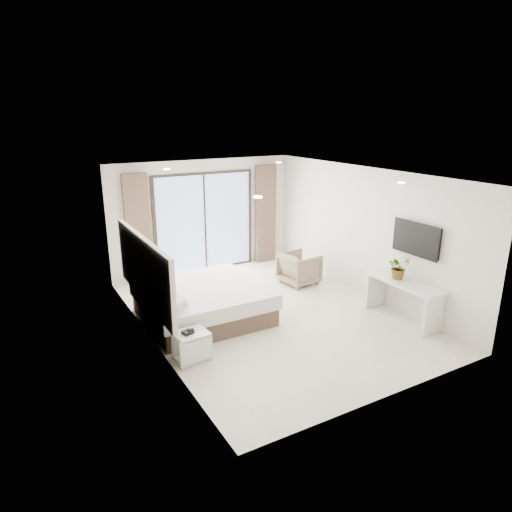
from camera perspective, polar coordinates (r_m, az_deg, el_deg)
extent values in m
plane|color=beige|center=(8.92, 1.73, -7.28)|extent=(6.20, 6.20, 0.00)
cube|color=silver|center=(11.12, -6.54, 4.97)|extent=(4.60, 0.02, 2.70)
cube|color=silver|center=(6.16, 17.03, -6.02)|extent=(4.60, 0.02, 2.70)
cube|color=silver|center=(7.56, -13.27, -1.36)|extent=(0.02, 6.20, 2.70)
cube|color=silver|center=(9.80, 13.40, 2.91)|extent=(0.02, 6.20, 2.70)
cube|color=white|center=(8.17, 1.90, 10.20)|extent=(4.60, 6.20, 0.02)
cube|color=silver|center=(8.08, -13.83, -1.68)|extent=(0.08, 3.00, 1.20)
cube|color=black|center=(8.77, 19.47, 2.05)|extent=(0.06, 1.00, 0.58)
cube|color=black|center=(8.74, 19.30, 2.02)|extent=(0.02, 1.04, 0.62)
cube|color=black|center=(11.13, -6.45, 4.19)|extent=(2.56, 0.04, 2.42)
cube|color=#91B3E8|center=(11.10, -6.39, 4.16)|extent=(2.40, 0.01, 2.30)
cube|color=brown|center=(10.50, -14.52, 3.21)|extent=(0.55, 0.14, 2.50)
cube|color=brown|center=(11.75, 1.19, 5.25)|extent=(0.55, 0.14, 2.50)
cylinder|color=white|center=(5.98, 0.23, 7.39)|extent=(0.12, 0.12, 0.02)
cylinder|color=white|center=(7.60, 17.71, 8.72)|extent=(0.12, 0.12, 0.02)
cylinder|color=white|center=(9.25, -11.11, 10.61)|extent=(0.12, 0.12, 0.02)
cylinder|color=white|center=(10.37, 2.88, 11.61)|extent=(0.12, 0.12, 0.02)
cube|color=brown|center=(8.75, -6.61, -6.65)|extent=(2.13, 2.02, 0.34)
cube|color=silver|center=(8.63, -6.68, -4.78)|extent=(2.22, 2.11, 0.28)
cube|color=white|center=(7.71, -9.99, -6.06)|extent=(0.28, 0.43, 0.14)
cube|color=white|center=(8.11, -11.10, -4.91)|extent=(0.28, 0.43, 0.14)
cube|color=white|center=(8.52, -12.12, -3.85)|extent=(0.28, 0.43, 0.14)
cube|color=white|center=(8.94, -13.02, -2.91)|extent=(0.28, 0.43, 0.14)
cube|color=silver|center=(7.25, -8.10, -9.62)|extent=(0.54, 0.46, 0.05)
cube|color=silver|center=(7.45, -7.96, -12.49)|extent=(0.54, 0.46, 0.05)
cube|color=silver|center=(7.20, -7.46, -11.73)|extent=(0.51, 0.09, 0.42)
cube|color=silver|center=(7.51, -8.56, -10.50)|extent=(0.51, 0.09, 0.42)
cube|color=black|center=(7.20, -8.52, -9.40)|extent=(0.20, 0.18, 0.05)
cube|color=silver|center=(8.85, 18.05, -3.18)|extent=(0.49, 1.57, 0.06)
cube|color=silver|center=(8.57, 21.27, -6.98)|extent=(0.47, 0.06, 0.71)
cube|color=silver|center=(9.44, 14.70, -4.10)|extent=(0.47, 0.06, 0.71)
imported|color=#33662D|center=(8.89, 17.40, -1.62)|extent=(0.46, 0.50, 0.35)
imported|color=#837555|center=(10.39, 5.44, -1.37)|extent=(0.80, 0.84, 0.79)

